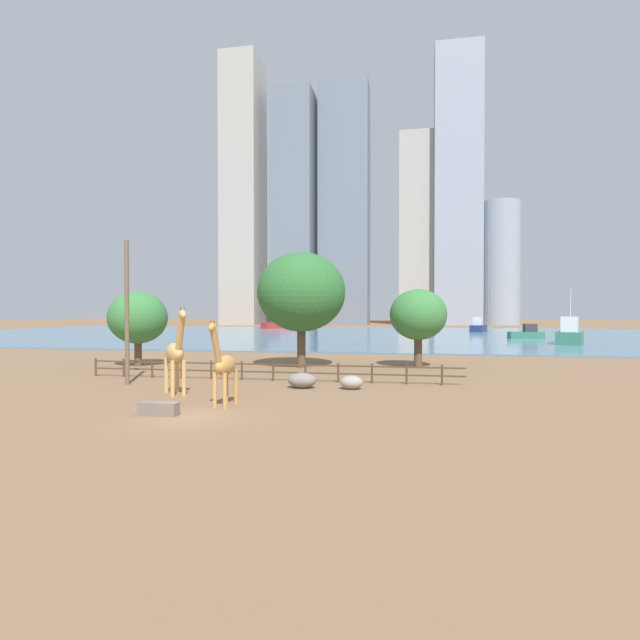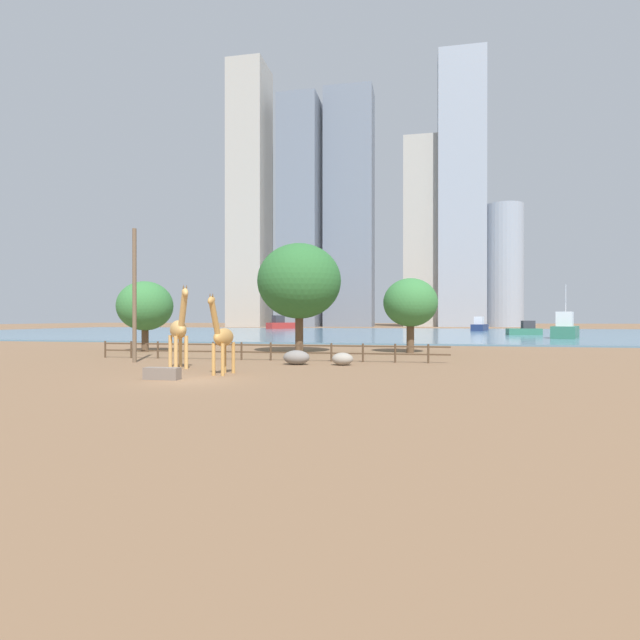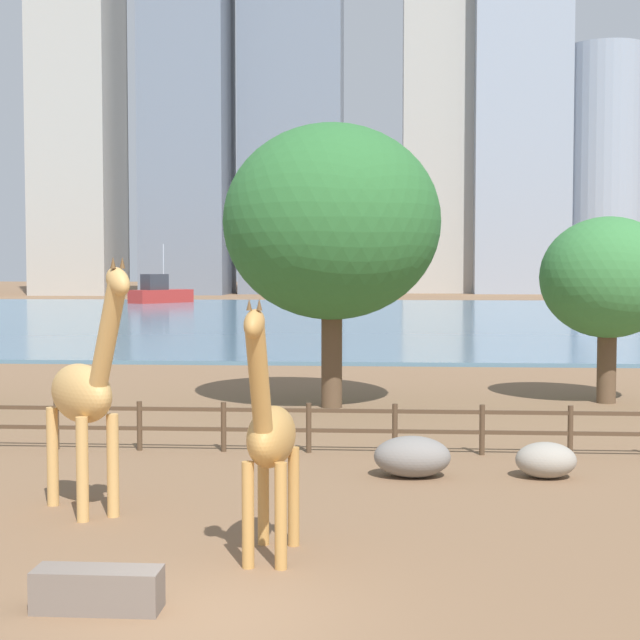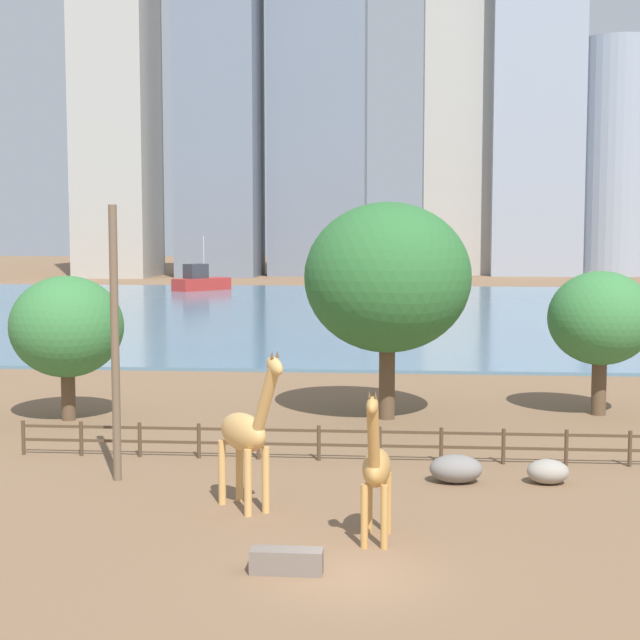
# 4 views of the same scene
# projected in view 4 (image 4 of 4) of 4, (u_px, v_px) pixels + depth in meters

# --- Properties ---
(ground_plane) EXTENTS (400.00, 400.00, 0.00)m
(ground_plane) POSITION_uv_depth(u_px,v_px,m) (391.00, 310.00, 103.28)
(ground_plane) COLOR brown
(harbor_water) EXTENTS (180.00, 86.00, 0.20)m
(harbor_water) POSITION_uv_depth(u_px,v_px,m) (390.00, 311.00, 100.30)
(harbor_water) COLOR slate
(harbor_water) RESTS_ON ground
(giraffe_tall) EXTENTS (2.61, 2.95, 5.02)m
(giraffe_tall) POSITION_uv_depth(u_px,v_px,m) (247.00, 433.00, 29.43)
(giraffe_tall) COLOR tan
(giraffe_tall) RESTS_ON ground
(giraffe_companion) EXTENTS (0.87, 2.78, 4.37)m
(giraffe_companion) POSITION_uv_depth(u_px,v_px,m) (376.00, 468.00, 26.39)
(giraffe_companion) COLOR #C18C47
(giraffe_companion) RESTS_ON ground
(utility_pole) EXTENTS (0.28, 0.28, 9.28)m
(utility_pole) POSITION_uv_depth(u_px,v_px,m) (115.00, 344.00, 32.73)
(utility_pole) COLOR brown
(utility_pole) RESTS_ON ground
(boulder_near_fence) EXTENTS (1.77, 1.26, 0.95)m
(boulder_near_fence) POSITION_uv_depth(u_px,v_px,m) (456.00, 469.00, 32.77)
(boulder_near_fence) COLOR gray
(boulder_near_fence) RESTS_ON ground
(boulder_by_pole) EXTENTS (1.39, 1.10, 0.82)m
(boulder_by_pole) POSITION_uv_depth(u_px,v_px,m) (548.00, 472.00, 32.64)
(boulder_by_pole) COLOR gray
(boulder_by_pole) RESTS_ON ground
(feeding_trough) EXTENTS (1.80, 0.60, 0.60)m
(feeding_trough) POSITION_uv_depth(u_px,v_px,m) (287.00, 561.00, 24.16)
(feeding_trough) COLOR #72665B
(feeding_trough) RESTS_ON ground
(enclosure_fence) EXTENTS (26.12, 0.14, 1.30)m
(enclosure_fence) POSITION_uv_depth(u_px,v_px,m) (360.00, 441.00, 35.76)
(enclosure_fence) COLOR #4C3826
(enclosure_fence) RESTS_ON ground
(tree_left_large) EXTENTS (4.99, 4.99, 6.43)m
(tree_left_large) POSITION_uv_depth(u_px,v_px,m) (67.00, 327.00, 43.22)
(tree_left_large) COLOR brown
(tree_left_large) RESTS_ON ground
(tree_center_broad) EXTENTS (7.39, 7.39, 9.67)m
(tree_center_broad) POSITION_uv_depth(u_px,v_px,m) (388.00, 278.00, 43.28)
(tree_center_broad) COLOR brown
(tree_center_broad) RESTS_ON ground
(tree_right_tall) EXTENTS (4.75, 4.75, 6.59)m
(tree_right_tall) POSITION_uv_depth(u_px,v_px,m) (601.00, 319.00, 44.43)
(tree_right_tall) COLOR brown
(tree_right_tall) RESTS_ON ground
(boat_tug) EXTENTS (7.35, 8.30, 7.38)m
(boat_tug) POSITION_uv_depth(u_px,v_px,m) (200.00, 281.00, 133.11)
(boat_tug) COLOR #B22D28
(boat_tug) RESTS_ON harbor_water
(boat_barge) EXTENTS (4.64, 7.77, 3.22)m
(boat_barge) POSITION_uv_depth(u_px,v_px,m) (597.00, 290.00, 116.23)
(boat_barge) COLOR navy
(boat_barge) RESTS_ON harbor_water
(skyline_tower_needle) EXTENTS (12.79, 15.56, 94.21)m
(skyline_tower_needle) POSITION_uv_depth(u_px,v_px,m) (115.00, 8.00, 171.59)
(skyline_tower_needle) COLOR #ADA89E
(skyline_tower_needle) RESTS_ON ground
(skyline_block_central) EXTENTS (17.45, 12.09, 85.80)m
(skyline_block_central) POSITION_uv_depth(u_px,v_px,m) (318.00, 39.00, 177.29)
(skyline_block_central) COLOR slate
(skyline_block_central) RESTS_ON ground
(skyline_tower_glass) EXTENTS (13.31, 13.31, 42.74)m
(skyline_tower_glass) POSITION_uv_depth(u_px,v_px,m) (615.00, 158.00, 178.87)
(skyline_tower_glass) COLOR #939EAD
(skyline_tower_glass) RESTS_ON ground
(skyline_block_left) EXTENTS (14.02, 15.17, 82.22)m
(skyline_block_left) POSITION_uv_depth(u_px,v_px,m) (219.00, 45.00, 174.30)
(skyline_block_left) COLOR slate
(skyline_block_left) RESTS_ON ground
(skyline_block_right) EXTENTS (16.22, 10.62, 96.91)m
(skyline_block_right) POSITION_uv_depth(u_px,v_px,m) (538.00, 6.00, 176.05)
(skyline_block_right) COLOR #939EAD
(skyline_block_right) RESTS_ON ground
(skyline_tower_short) EXTENTS (16.42, 12.72, 68.87)m
(skyline_tower_short) POSITION_uv_depth(u_px,v_px,m) (468.00, 90.00, 183.35)
(skyline_tower_short) COLOR #ADA89E
(skyline_tower_short) RESTS_ON ground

